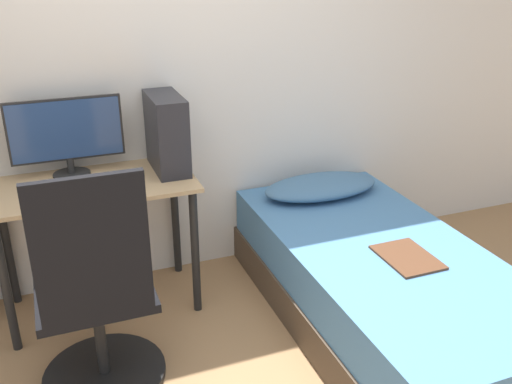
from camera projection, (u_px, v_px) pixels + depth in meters
wall_back at (127, 69)px, 3.05m from camera, size 8.00×0.05×2.50m
desk at (95, 206)px, 2.96m from camera, size 1.04×0.54×0.74m
office_chair at (98, 310)px, 2.45m from camera, size 0.56×0.56×1.09m
bed at (382, 288)px, 2.95m from camera, size 0.95×1.95×0.46m
pillow at (321, 186)px, 3.45m from camera, size 0.72×0.36×0.11m
magazine at (407, 257)px, 2.76m from camera, size 0.24×0.32×0.01m
monitor at (66, 134)px, 2.93m from camera, size 0.58×0.19×0.41m
keyboard at (78, 192)px, 2.79m from camera, size 0.38×0.13×0.02m
pc_tower at (167, 133)px, 3.02m from camera, size 0.16×0.38×0.41m
mouse at (127, 185)px, 2.87m from camera, size 0.06×0.09×0.02m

